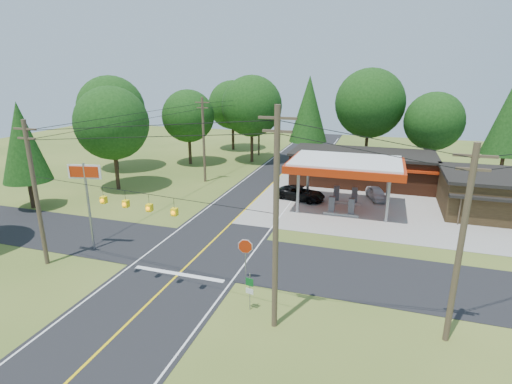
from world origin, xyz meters
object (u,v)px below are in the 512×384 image
(big_stop_sign, at_px, (86,187))
(sedan_car, at_px, (377,194))
(suv_car, at_px, (301,193))
(octagonal_stop_sign, at_px, (245,250))
(gas_canopy, at_px, (346,166))

(big_stop_sign, bearing_deg, sedan_car, 43.55)
(suv_car, distance_m, sedan_car, 7.91)
(sedan_car, xyz_separation_m, octagonal_stop_sign, (-7.50, -20.01, 1.55))
(sedan_car, distance_m, octagonal_stop_sign, 21.43)
(gas_canopy, xyz_separation_m, suv_car, (-4.50, 1.50, -3.57))
(suv_car, distance_m, big_stop_sign, 21.13)
(gas_canopy, relative_size, big_stop_sign, 1.60)
(suv_car, bearing_deg, sedan_car, -57.50)
(gas_canopy, distance_m, big_stop_sign, 22.69)
(gas_canopy, distance_m, octagonal_stop_sign, 16.77)
(big_stop_sign, xyz_separation_m, octagonal_stop_sign, (12.50, -1.00, -2.73))
(big_stop_sign, height_order, octagonal_stop_sign, big_stop_sign)
(suv_car, bearing_deg, octagonal_stop_sign, -165.94)
(gas_canopy, height_order, octagonal_stop_sign, gas_canopy)
(gas_canopy, xyz_separation_m, octagonal_stop_sign, (-4.50, -16.01, -2.09))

